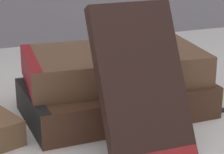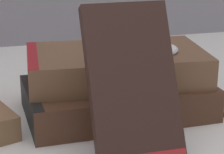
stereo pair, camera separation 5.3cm
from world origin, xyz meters
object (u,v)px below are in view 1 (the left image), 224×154
book_flat_bottom (112,99)px  book_flat_top (110,66)px  book_leaning_front (143,88)px  pocket_watch (156,48)px

book_flat_bottom → book_flat_top: (0.00, 0.01, 0.04)m
book_leaning_front → pocket_watch: bearing=57.5°
book_flat_bottom → book_leaning_front: bearing=-95.8°
book_leaning_front → pocket_watch: 0.12m
book_flat_bottom → book_flat_top: size_ratio=1.00×
book_leaning_front → book_flat_bottom: bearing=85.5°
book_flat_top → book_leaning_front: (-0.01, -0.12, 0.01)m
book_flat_bottom → book_flat_top: bearing=79.3°
book_flat_top → pocket_watch: bearing=-13.1°
book_flat_bottom → book_flat_top: 0.04m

